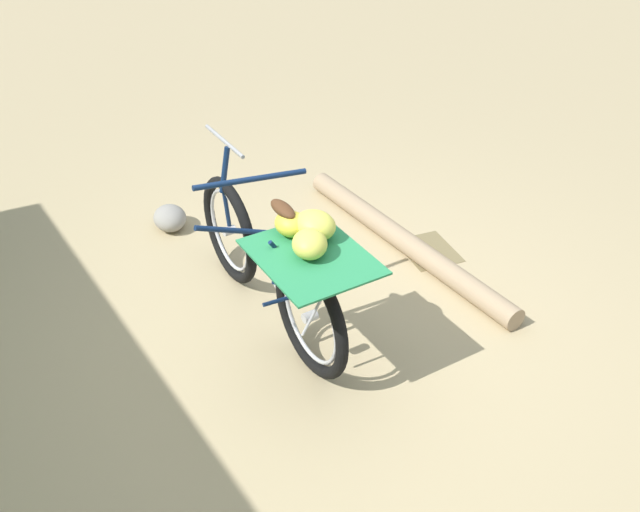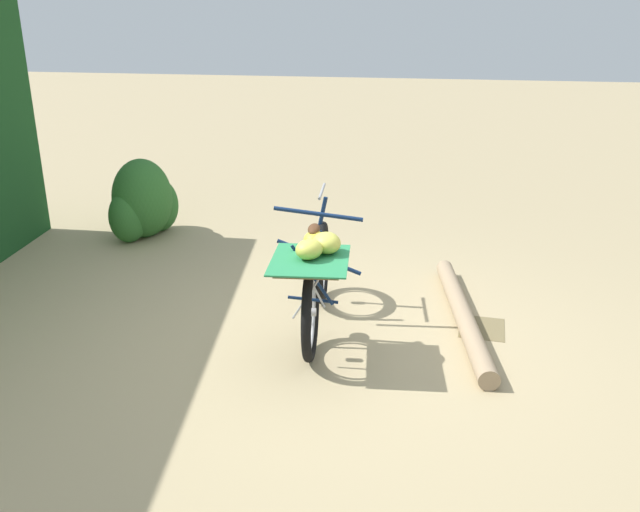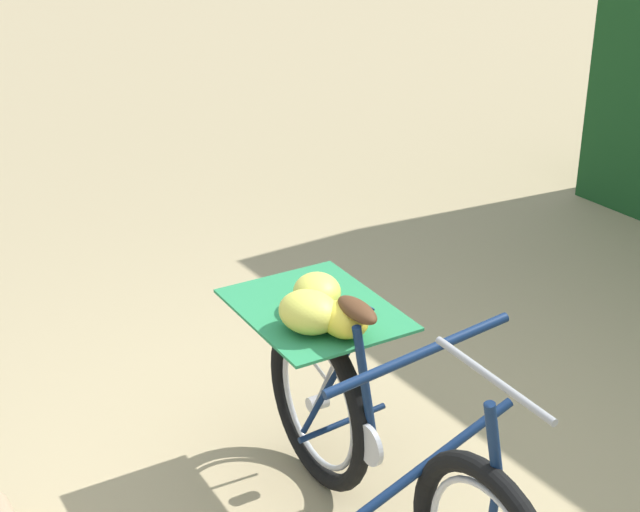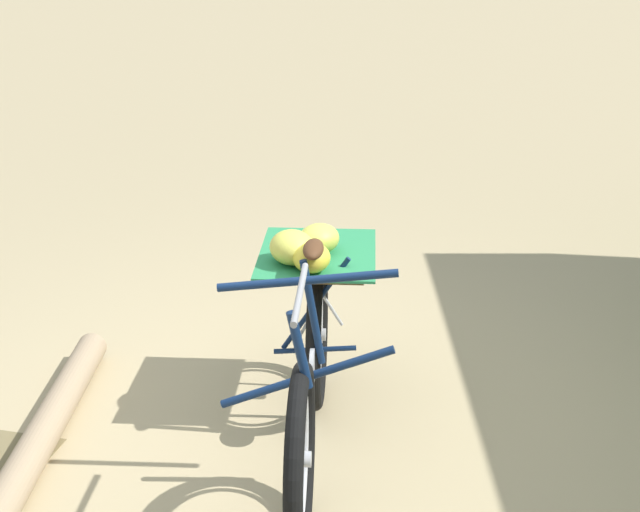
% 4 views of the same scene
% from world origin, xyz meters
% --- Properties ---
extents(ground_plane, '(60.00, 60.00, 0.00)m').
position_xyz_m(ground_plane, '(0.00, 0.00, 0.00)').
color(ground_plane, tan).
extents(bicycle, '(1.80, 0.80, 1.03)m').
position_xyz_m(bicycle, '(-0.16, -0.12, 0.48)').
color(bicycle, black).
rests_on(bicycle, ground_plane).
extents(fallen_log, '(2.16, 0.61, 0.15)m').
position_xyz_m(fallen_log, '(-0.65, 1.01, 0.08)').
color(fallen_log, '#9E8466').
rests_on(fallen_log, ground_plane).
extents(path_stone, '(0.29, 0.24, 0.18)m').
position_xyz_m(path_stone, '(-1.56, -0.51, 0.09)').
color(path_stone, gray).
rests_on(path_stone, ground_plane).
extents(leaf_litter_patch, '(0.44, 0.36, 0.01)m').
position_xyz_m(leaf_litter_patch, '(-0.57, 1.17, 0.00)').
color(leaf_litter_patch, olive).
rests_on(leaf_litter_patch, ground_plane).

